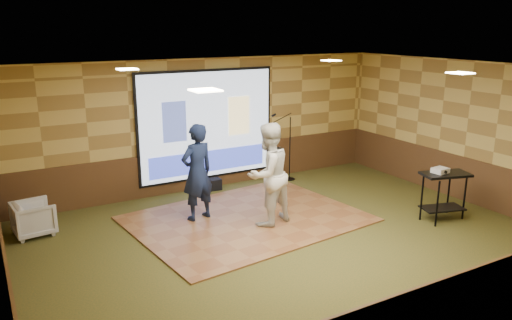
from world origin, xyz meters
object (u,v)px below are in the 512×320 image
player_left (197,172)px  projector (440,170)px  av_table (444,187)px  duffel_bag (212,184)px  dance_floor (247,219)px  projector_screen (207,126)px  banquet_chair (34,218)px  mic_stand (288,160)px  player_right (268,174)px

player_left → projector: player_left is taller
av_table → duffel_bag: (-3.17, 3.91, -0.54)m
player_left → duffel_bag: (1.01, 1.57, -0.85)m
dance_floor → duffel_bag: bearing=85.0°
projector_screen → banquet_chair: (-3.90, -0.94, -1.16)m
av_table → banquet_chair: av_table is taller
dance_floor → av_table: (3.34, -1.88, 0.65)m
av_table → projector: size_ratio=3.32×
av_table → duffel_bag: size_ratio=2.33×
duffel_bag → player_left: bearing=-122.7°
player_left → dance_floor: bearing=138.7°
av_table → projector: 0.35m
projector_screen → player_left: projector_screen is taller
dance_floor → mic_stand: bearing=40.4°
dance_floor → player_left: (-0.83, 0.46, 0.96)m
mic_stand → duffel_bag: bearing=174.2°
banquet_chair → duffel_bag: 3.97m
player_right → projector: size_ratio=6.80×
dance_floor → av_table: size_ratio=4.50×
projector_screen → dance_floor: bearing=-94.8°
dance_floor → duffel_bag: duffel_bag is taller
av_table → mic_stand: (-1.22, 3.69, -0.17)m
player_left → mic_stand: (2.96, 1.35, -0.48)m
dance_floor → player_left: player_left is taller
dance_floor → player_right: player_right is taller
projector → duffel_bag: (-3.08, 3.84, -0.87)m
dance_floor → mic_stand: mic_stand is taller
projector_screen → projector: 5.09m
projector_screen → dance_floor: (-0.18, -2.22, -1.46)m
banquet_chair → duffel_bag: size_ratio=1.69×
mic_stand → duffel_bag: size_ratio=4.14×
projector → mic_stand: (-1.13, 3.62, -0.51)m
player_right → duffel_bag: player_right is taller
projector_screen → av_table: size_ratio=3.49×
projector_screen → av_table: bearing=-52.4°
player_right → banquet_chair: player_right is taller
dance_floor → duffel_bag: (0.18, 2.03, 0.11)m
projector_screen → mic_stand: 2.21m
av_table → player_left: bearing=150.8°
projector → projector_screen: bearing=123.6°
projector → av_table: bearing=-43.8°
player_right → projector: player_right is taller
dance_floor → player_right: bearing=-61.7°
projector_screen → duffel_bag: (-0.01, -0.19, -1.35)m
dance_floor → banquet_chair: (-3.71, 1.27, 0.30)m
av_table → projector_screen: bearing=127.6°
projector_screen → mic_stand: projector_screen is taller
dance_floor → projector: (3.26, -1.81, 0.99)m
player_right → duffel_bag: size_ratio=4.77×
player_left → av_table: (4.17, -2.33, -0.31)m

